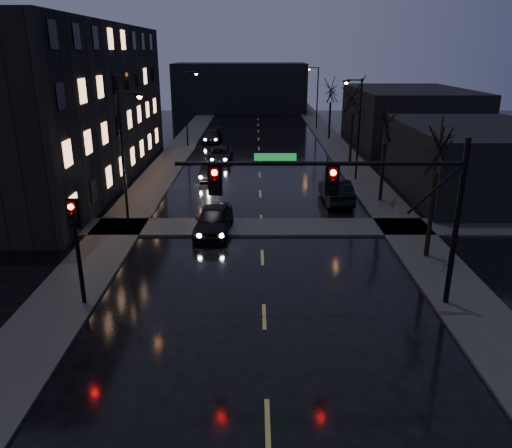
{
  "coord_description": "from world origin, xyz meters",
  "views": [
    {
      "loc": [
        -0.34,
        -9.58,
        10.07
      ],
      "look_at": [
        -0.33,
        10.06,
        3.2
      ],
      "focal_mm": 35.0,
      "sensor_mm": 36.0,
      "label": 1
    }
  ],
  "objects_px": {
    "oncoming_car_b": "(210,171)",
    "oncoming_car_c": "(220,155)",
    "oncoming_car_d": "(212,136)",
    "lead_car": "(336,191)",
    "oncoming_car_a": "(214,219)"
  },
  "relations": [
    {
      "from": "oncoming_car_a",
      "to": "oncoming_car_b",
      "type": "relative_size",
      "value": 1.16
    },
    {
      "from": "oncoming_car_b",
      "to": "lead_car",
      "type": "bearing_deg",
      "value": -34.45
    },
    {
      "from": "oncoming_car_c",
      "to": "oncoming_car_a",
      "type": "bearing_deg",
      "value": -85.55
    },
    {
      "from": "oncoming_car_a",
      "to": "lead_car",
      "type": "height_order",
      "value": "lead_car"
    },
    {
      "from": "oncoming_car_c",
      "to": "lead_car",
      "type": "relative_size",
      "value": 0.95
    },
    {
      "from": "oncoming_car_a",
      "to": "lead_car",
      "type": "relative_size",
      "value": 0.97
    },
    {
      "from": "oncoming_car_b",
      "to": "oncoming_car_c",
      "type": "relative_size",
      "value": 0.88
    },
    {
      "from": "oncoming_car_b",
      "to": "oncoming_car_c",
      "type": "height_order",
      "value": "oncoming_car_b"
    },
    {
      "from": "oncoming_car_d",
      "to": "lead_car",
      "type": "relative_size",
      "value": 0.99
    },
    {
      "from": "oncoming_car_c",
      "to": "oncoming_car_d",
      "type": "xyz_separation_m",
      "value": [
        -1.66,
        10.74,
        0.06
      ]
    },
    {
      "from": "oncoming_car_b",
      "to": "oncoming_car_a",
      "type": "bearing_deg",
      "value": -82.4
    },
    {
      "from": "oncoming_car_b",
      "to": "lead_car",
      "type": "relative_size",
      "value": 0.83
    },
    {
      "from": "oncoming_car_b",
      "to": "oncoming_car_c",
      "type": "bearing_deg",
      "value": 88.91
    },
    {
      "from": "oncoming_car_d",
      "to": "oncoming_car_a",
      "type": "bearing_deg",
      "value": -83.24
    },
    {
      "from": "oncoming_car_c",
      "to": "oncoming_car_d",
      "type": "height_order",
      "value": "oncoming_car_d"
    }
  ]
}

